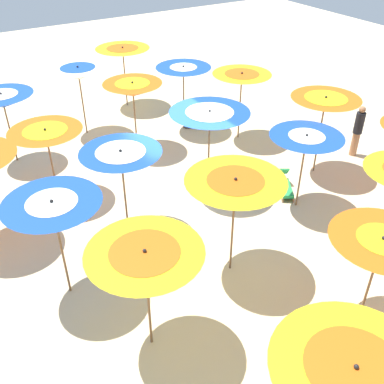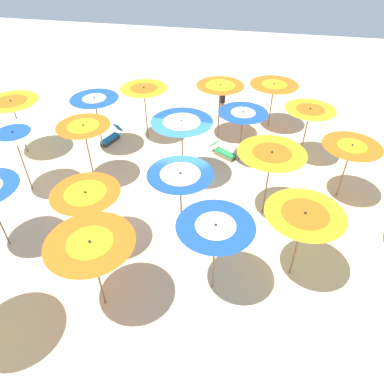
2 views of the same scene
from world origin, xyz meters
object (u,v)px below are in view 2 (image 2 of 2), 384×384
(beach_umbrella_12, at_px, (182,126))
(beach_umbrella_16, at_px, (95,102))
(beach_umbrella_1, at_px, (91,247))
(beach_umbrella_13, at_px, (243,117))
(beach_umbrella_8, at_px, (271,157))
(beach_umbrella_11, at_px, (84,131))
(beach_umbrella_15, at_px, (12,104))
(beach_umbrella_10, at_px, (14,137))
(lounger_2, at_px, (111,137))
(beach_umbrella_14, at_px, (309,114))
(beach_umbrella_17, at_px, (144,91))
(beach_umbrella_19, at_px, (274,88))
(beach_umbrella_2, at_px, (215,231))
(beach_umbrella_6, at_px, (86,198))
(beachgoer_0, at_px, (222,100))
(beach_ball, at_px, (305,113))
(beach_umbrella_3, at_px, (304,219))
(beach_umbrella_18, at_px, (220,89))
(lounger_0, at_px, (223,152))
(beach_umbrella_9, at_px, (351,150))
(beach_umbrella_7, at_px, (180,178))

(beach_umbrella_12, xyz_separation_m, beach_umbrella_16, (-3.93, 1.47, -0.11))
(beach_umbrella_1, bearing_deg, beach_umbrella_13, 69.21)
(beach_umbrella_8, height_order, beach_umbrella_13, beach_umbrella_8)
(beach_umbrella_11, height_order, beach_umbrella_15, beach_umbrella_15)
(beach_umbrella_10, height_order, lounger_2, beach_umbrella_10)
(beach_umbrella_14, distance_m, beach_umbrella_17, 6.85)
(beach_umbrella_19, bearing_deg, beach_umbrella_17, -158.87)
(beach_umbrella_2, xyz_separation_m, lounger_2, (-5.68, 6.99, -2.06))
(beach_umbrella_15, bearing_deg, beach_umbrella_6, -41.57)
(beach_umbrella_8, xyz_separation_m, beachgoer_0, (-2.36, 6.75, -1.39))
(beach_umbrella_12, relative_size, beach_ball, 9.00)
(beach_umbrella_15, relative_size, beach_ball, 8.63)
(beach_umbrella_6, bearing_deg, beach_umbrella_13, 54.99)
(beach_umbrella_15, xyz_separation_m, beachgoer_0, (7.87, 4.79, -1.29))
(beach_umbrella_2, relative_size, beach_umbrella_17, 1.03)
(beach_umbrella_3, xyz_separation_m, beach_umbrella_10, (-9.56, 2.17, 0.06))
(beach_umbrella_13, relative_size, lounger_2, 1.71)
(beach_umbrella_6, bearing_deg, beach_umbrella_18, 69.13)
(beach_umbrella_6, height_order, beach_umbrella_15, beach_umbrella_15)
(beach_umbrella_11, bearing_deg, beach_umbrella_15, 160.80)
(lounger_2, bearing_deg, lounger_0, 106.58)
(lounger_0, height_order, beachgoer_0, beachgoer_0)
(beach_umbrella_10, height_order, beach_umbrella_12, beach_umbrella_12)
(beach_umbrella_18, xyz_separation_m, beachgoer_0, (-0.09, 1.88, -1.35))
(beach_umbrella_18, relative_size, beachgoer_0, 1.44)
(beach_umbrella_9, bearing_deg, beach_ball, 97.93)
(beach_umbrella_14, relative_size, lounger_0, 1.85)
(beach_umbrella_17, bearing_deg, beach_umbrella_8, -37.65)
(beach_umbrella_10, bearing_deg, beach_umbrella_6, -31.74)
(beach_umbrella_1, bearing_deg, beach_umbrella_7, 64.93)
(beach_umbrella_12, relative_size, beach_umbrella_13, 1.12)
(lounger_2, height_order, beachgoer_0, beachgoer_0)
(beach_umbrella_13, xyz_separation_m, beach_umbrella_14, (2.53, 0.67, 0.04))
(beach_umbrella_3, relative_size, beach_umbrella_10, 0.97)
(beach_umbrella_14, xyz_separation_m, beach_umbrella_19, (-1.41, 2.51, -0.11))
(beach_umbrella_1, bearing_deg, beach_umbrella_2, 21.37)
(beach_umbrella_8, xyz_separation_m, beach_umbrella_16, (-7.12, 2.90, -0.13))
(beach_umbrella_6, distance_m, beach_umbrella_7, 2.76)
(beach_umbrella_13, distance_m, lounger_0, 1.94)
(beach_umbrella_13, height_order, beach_umbrella_19, beach_umbrella_13)
(beach_umbrella_17, bearing_deg, beach_umbrella_12, -50.83)
(beach_umbrella_15, bearing_deg, lounger_0, 8.79)
(beach_umbrella_1, relative_size, beach_umbrella_9, 1.11)
(beach_umbrella_17, bearing_deg, beach_umbrella_14, -3.46)
(beach_umbrella_7, height_order, beach_umbrella_12, beach_umbrella_12)
(beach_umbrella_2, bearing_deg, beach_umbrella_14, 69.89)
(beach_umbrella_16, xyz_separation_m, lounger_2, (0.18, 0.60, -1.98))
(beach_umbrella_12, distance_m, beach_umbrella_18, 3.56)
(beach_umbrella_13, relative_size, beachgoer_0, 1.28)
(beach_umbrella_9, bearing_deg, beach_umbrella_17, 161.14)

